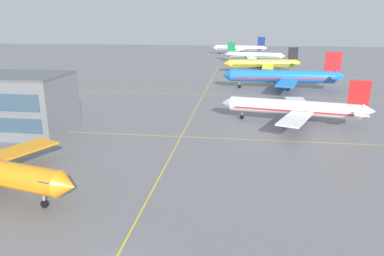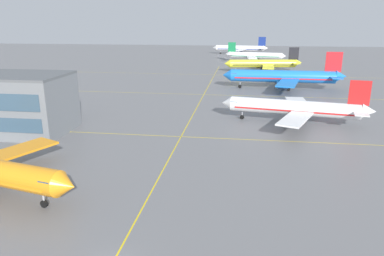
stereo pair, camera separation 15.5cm
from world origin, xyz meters
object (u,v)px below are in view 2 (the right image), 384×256
at_px(airliner_far_left_stand, 263,64).
at_px(airliner_third_row, 284,77).
at_px(airliner_distant_taxiway, 240,48).
at_px(airliner_far_right_stand, 255,55).
at_px(airliner_second_row, 295,108).

bearing_deg(airliner_far_left_stand, airliner_third_row, -83.75).
height_order(airliner_third_row, airliner_far_left_stand, airliner_third_row).
height_order(airliner_far_left_stand, airliner_distant_taxiway, airliner_distant_taxiway).
distance_m(airliner_third_row, airliner_distant_taxiway, 124.39).
relative_size(airliner_far_right_stand, airliner_distant_taxiway, 0.90).
xyz_separation_m(airliner_third_row, airliner_distant_taxiway, (-15.51, 123.42, -0.33)).
distance_m(airliner_second_row, airliner_distant_taxiway, 165.39).
xyz_separation_m(airliner_third_row, airliner_far_left_stand, (-4.48, 40.92, -0.60)).
height_order(airliner_second_row, airliner_far_right_stand, airliner_far_right_stand).
bearing_deg(airliner_far_right_stand, airliner_third_row, -84.75).
height_order(airliner_third_row, airliner_distant_taxiway, airliner_third_row).
distance_m(airliner_second_row, airliner_far_right_stand, 121.34).
xyz_separation_m(airliner_second_row, airliner_distant_taxiway, (-13.84, 164.81, 0.41)).
bearing_deg(airliner_third_row, airliner_far_left_stand, 96.25).
xyz_separation_m(airliner_far_left_stand, airliner_distant_taxiway, (-11.03, 82.50, 0.27)).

